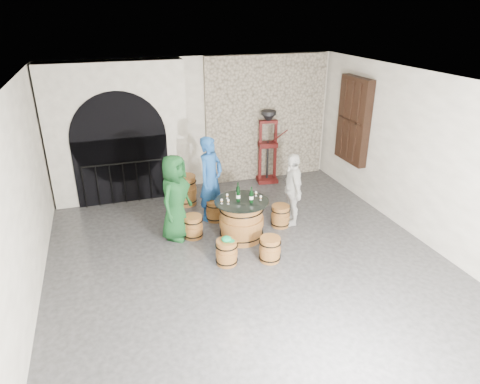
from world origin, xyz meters
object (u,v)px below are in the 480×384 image
object	(u,v)px
wine_bottle_right	(238,192)
corking_press	(268,141)
barrel_stool_near_right	(270,249)
person_green	(175,198)
person_blue	(211,179)
person_white	(292,189)
barrel_table	(241,220)
barrel_stool_right	(280,216)
barrel_stool_near_left	(227,252)
wine_bottle_center	(251,196)
side_barrel	(185,190)
wine_bottle_left	(238,195)
barrel_stool_left	(193,227)
barrel_stool_far	(215,210)

from	to	relation	value
wine_bottle_right	corking_press	size ratio (longest dim) A/B	0.17
barrel_stool_near_right	person_green	distance (m)	2.09
barrel_stool_near_right	person_green	bearing A→B (deg)	136.02
person_blue	person_white	bearing A→B (deg)	-65.15
barrel_stool_near_right	person_green	xyz separation A→B (m)	(-1.44, 1.39, 0.63)
barrel_table	barrel_stool_right	size ratio (longest dim) A/B	2.28
barrel_stool_near_left	person_green	world-z (taller)	person_green
wine_bottle_right	wine_bottle_center	bearing A→B (deg)	-58.28
wine_bottle_center	person_white	bearing A→B (deg)	21.98
barrel_table	side_barrel	size ratio (longest dim) A/B	1.52
barrel_stool_near_right	person_green	world-z (taller)	person_green
person_green	wine_bottle_left	size ratio (longest dim) A/B	5.31
barrel_stool_near_left	wine_bottle_center	xyz separation A→B (m)	(0.70, 0.67, 0.72)
wine_bottle_left	side_barrel	size ratio (longest dim) A/B	0.46
wine_bottle_right	side_barrel	world-z (taller)	wine_bottle_right
barrel_stool_left	side_barrel	bearing A→B (deg)	83.69
barrel_stool_far	person_blue	bearing A→B (deg)	107.80
person_green	person_white	xyz separation A→B (m)	(2.41, -0.15, -0.09)
barrel_table	barrel_stool_right	bearing A→B (deg)	13.92
barrel_stool_right	wine_bottle_center	size ratio (longest dim) A/B	1.43
wine_bottle_left	barrel_stool_left	bearing A→B (deg)	158.42
barrel_stool_far	barrel_stool_near_right	distance (m)	1.93
barrel_stool_far	wine_bottle_right	size ratio (longest dim) A/B	1.43
wine_bottle_center	corking_press	world-z (taller)	corking_press
barrel_stool_right	person_blue	xyz separation A→B (m)	(-1.27, 0.82, 0.69)
person_white	wine_bottle_center	xyz separation A→B (m)	(-1.05, -0.43, 0.17)
barrel_table	person_blue	xyz separation A→B (m)	(-0.34, 1.05, 0.51)
barrel_stool_near_left	person_white	size ratio (longest dim) A/B	0.30
corking_press	person_green	bearing A→B (deg)	-134.57
wine_bottle_left	wine_bottle_center	world-z (taller)	same
barrel_stool_left	person_white	distance (m)	2.18
wine_bottle_center	side_barrel	xyz separation A→B (m)	(-0.88, 2.05, -0.60)
barrel_stool_right	person_white	size ratio (longest dim) A/B	0.30
barrel_table	barrel_stool_far	size ratio (longest dim) A/B	2.28
side_barrel	barrel_stool_far	bearing A→B (deg)	-66.58
barrel_stool_near_right	wine_bottle_center	distance (m)	1.08
barrel_stool_right	barrel_stool_near_left	xyz separation A→B (m)	(-1.48, -1.03, 0.00)
barrel_table	wine_bottle_right	bearing A→B (deg)	97.21
barrel_stool_near_left	corking_press	size ratio (longest dim) A/B	0.25
wine_bottle_right	corking_press	world-z (taller)	corking_press
barrel_stool_left	barrel_stool_near_right	world-z (taller)	same
barrel_stool_left	barrel_stool_right	distance (m)	1.84
person_green	wine_bottle_left	distance (m)	1.22
person_blue	wine_bottle_center	world-z (taller)	person_blue
barrel_table	person_white	xyz separation A→B (m)	(1.21, 0.30, 0.37)
corking_press	barrel_stool_near_left	bearing A→B (deg)	-114.46
side_barrel	corking_press	size ratio (longest dim) A/B	0.37
barrel_stool_far	barrel_stool_right	size ratio (longest dim) A/B	1.00
person_white	wine_bottle_center	size ratio (longest dim) A/B	4.78
barrel_stool_right	barrel_stool_left	bearing A→B (deg)	176.74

